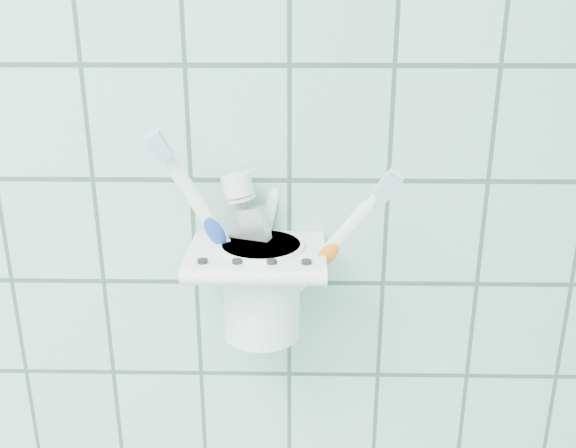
# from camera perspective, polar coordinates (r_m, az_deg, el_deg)

# --- Properties ---
(holder_bracket) EXTENTS (0.13, 0.10, 0.04)m
(holder_bracket) POSITION_cam_1_polar(r_m,az_deg,el_deg) (0.60, -2.76, -2.93)
(holder_bracket) COLOR white
(holder_bracket) RESTS_ON wall_back
(cup) EXTENTS (0.08, 0.08, 0.10)m
(cup) POSITION_cam_1_polar(r_m,az_deg,el_deg) (0.62, -2.35, -5.50)
(cup) COLOR white
(cup) RESTS_ON holder_bracket
(toothbrush_pink) EXTENTS (0.10, 0.03, 0.21)m
(toothbrush_pink) POSITION_cam_1_polar(r_m,az_deg,el_deg) (0.61, -1.46, 0.77)
(toothbrush_pink) COLOR white
(toothbrush_pink) RESTS_ON cup
(toothbrush_blue) EXTENTS (0.04, 0.07, 0.18)m
(toothbrush_blue) POSITION_cam_1_polar(r_m,az_deg,el_deg) (0.60, -4.13, -1.38)
(toothbrush_blue) COLOR white
(toothbrush_blue) RESTS_ON cup
(toothbrush_orange) EXTENTS (0.11, 0.06, 0.20)m
(toothbrush_orange) POSITION_cam_1_polar(r_m,az_deg,el_deg) (0.61, -1.87, 0.24)
(toothbrush_orange) COLOR white
(toothbrush_orange) RESTS_ON cup
(toothpaste_tube) EXTENTS (0.07, 0.04, 0.16)m
(toothpaste_tube) POSITION_cam_1_polar(r_m,az_deg,el_deg) (0.61, -1.63, -1.32)
(toothpaste_tube) COLOR silver
(toothpaste_tube) RESTS_ON cup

